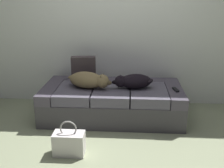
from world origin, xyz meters
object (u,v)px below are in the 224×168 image
couch (112,102)px  dog_dark (133,81)px  throw_pillow (84,69)px  tv_remote (176,90)px  handbag (69,143)px  dog_tan (89,80)px

couch → dog_dark: (0.27, -0.06, 0.31)m
couch → throw_pillow: size_ratio=5.39×
tv_remote → throw_pillow: 1.30m
couch → tv_remote: size_ratio=12.21×
handbag → dog_tan: bearing=84.2°
handbag → couch: bearing=68.4°
couch → dog_tan: 0.45m
tv_remote → throw_pillow: throw_pillow is taller
couch → dog_dark: dog_dark is taller
tv_remote → throw_pillow: (-1.23, 0.36, 0.16)m
couch → throw_pillow: bearing=148.9°
dog_dark → tv_remote: bearing=-4.8°
couch → handbag: bearing=-111.6°
couch → dog_tan: size_ratio=2.98×
tv_remote → dog_dark: bearing=163.9°
dog_dark → dog_tan: bearing=-177.4°
throw_pillow → couch: bearing=-31.1°
throw_pillow → dog_tan: bearing=-69.5°
dog_dark → handbag: (-0.66, -0.91, -0.40)m
dog_tan → handbag: (-0.09, -0.89, -0.41)m
dog_tan → dog_dark: 0.57m
couch → tv_remote: 0.85m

